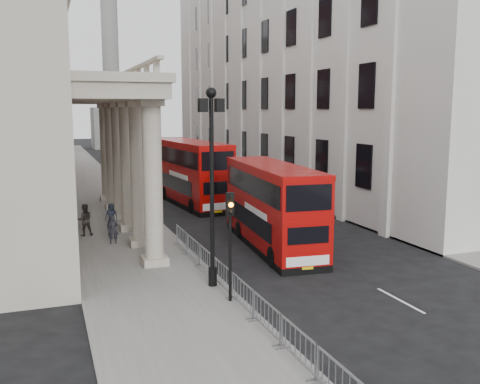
{
  "coord_description": "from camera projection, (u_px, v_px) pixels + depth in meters",
  "views": [
    {
      "loc": [
        -7.04,
        -16.99,
        7.54
      ],
      "look_at": [
        3.43,
        11.62,
        2.84
      ],
      "focal_mm": 40.0,
      "sensor_mm": 36.0,
      "label": 1
    }
  ],
  "objects": [
    {
      "name": "ground",
      "position": [
        261.0,
        320.0,
        19.31
      ],
      "size": [
        260.0,
        260.0,
        0.0
      ],
      "primitive_type": "plane",
      "color": "black",
      "rests_on": "ground"
    },
    {
      "name": "sidewalk_west",
      "position": [
        97.0,
        197.0,
        46.12
      ],
      "size": [
        6.0,
        140.0,
        0.12
      ],
      "primitive_type": "cube",
      "color": "slate",
      "rests_on": "ground"
    },
    {
      "name": "sidewalk_east",
      "position": [
        272.0,
        188.0,
        51.73
      ],
      "size": [
        3.0,
        140.0,
        0.12
      ],
      "primitive_type": "cube",
      "color": "slate",
      "rests_on": "ground"
    },
    {
      "name": "kerb",
      "position": [
        131.0,
        195.0,
        47.12
      ],
      "size": [
        0.2,
        140.0,
        0.14
      ],
      "primitive_type": "cube",
      "color": "slate",
      "rests_on": "ground"
    },
    {
      "name": "brick_building",
      "position": [
        7.0,
        78.0,
        58.61
      ],
      "size": [
        9.0,
        32.0,
        22.0
      ],
      "primitive_type": "cube",
      "color": "maroon",
      "rests_on": "ground"
    },
    {
      "name": "west_building_far",
      "position": [
        19.0,
        95.0,
        88.46
      ],
      "size": [
        9.0,
        30.0,
        20.0
      ],
      "primitive_type": "cube",
      "color": "#9E9484",
      "rests_on": "ground"
    },
    {
      "name": "east_building",
      "position": [
        289.0,
        59.0,
        52.54
      ],
      "size": [
        8.0,
        55.0,
        25.0
      ],
      "primitive_type": "cube",
      "color": "beige",
      "rests_on": "ground"
    },
    {
      "name": "monument_column",
      "position": [
        111.0,
        66.0,
        104.29
      ],
      "size": [
        8.0,
        8.0,
        54.2
      ],
      "color": "#60605E",
      "rests_on": "ground"
    },
    {
      "name": "lamp_post_south",
      "position": [
        212.0,
        174.0,
        22.07
      ],
      "size": [
        1.05,
        0.44,
        8.32
      ],
      "color": "black",
      "rests_on": "sidewalk_west"
    },
    {
      "name": "lamp_post_mid",
      "position": [
        144.0,
        148.0,
        36.92
      ],
      "size": [
        1.05,
        0.44,
        8.32
      ],
      "color": "black",
      "rests_on": "sidewalk_west"
    },
    {
      "name": "lamp_post_north",
      "position": [
        115.0,
        137.0,
        51.76
      ],
      "size": [
        1.05,
        0.44,
        8.32
      ],
      "color": "black",
      "rests_on": "sidewalk_west"
    },
    {
      "name": "traffic_light",
      "position": [
        230.0,
        226.0,
        20.5
      ],
      "size": [
        0.28,
        0.33,
        4.3
      ],
      "color": "black",
      "rests_on": "sidewalk_west"
    },
    {
      "name": "crowd_barriers",
      "position": [
        232.0,
        285.0,
        21.15
      ],
      "size": [
        0.5,
        18.75,
        1.1
      ],
      "color": "gray",
      "rests_on": "sidewalk_west"
    },
    {
      "name": "bus_near",
      "position": [
        272.0,
        204.0,
        29.35
      ],
      "size": [
        3.52,
        10.82,
        4.59
      ],
      "rotation": [
        0.0,
        0.0,
        -0.09
      ],
      "color": "#A20807",
      "rests_on": "ground"
    },
    {
      "name": "bus_far",
      "position": [
        190.0,
        171.0,
        43.0
      ],
      "size": [
        3.76,
        11.92,
        5.06
      ],
      "rotation": [
        0.0,
        0.0,
        0.08
      ],
      "color": "#9C0807",
      "rests_on": "ground"
    },
    {
      "name": "pedestrian_a",
      "position": [
        113.0,
        230.0,
        29.79
      ],
      "size": [
        0.64,
        0.47,
        1.6
      ],
      "primitive_type": "imported",
      "rotation": [
        0.0,
        0.0,
        -0.16
      ],
      "color": "black",
      "rests_on": "sidewalk_west"
    },
    {
      "name": "pedestrian_b",
      "position": [
        85.0,
        220.0,
        31.7
      ],
      "size": [
        0.93,
        0.73,
        1.91
      ],
      "primitive_type": "imported",
      "rotation": [
        0.0,
        0.0,
        3.15
      ],
      "color": "black",
      "rests_on": "sidewalk_west"
    },
    {
      "name": "pedestrian_c",
      "position": [
        111.0,
        216.0,
        33.57
      ],
      "size": [
        0.94,
        0.79,
        1.64
      ],
      "primitive_type": "imported",
      "rotation": [
        0.0,
        0.0,
        5.88
      ],
      "color": "black",
      "rests_on": "sidewalk_west"
    }
  ]
}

